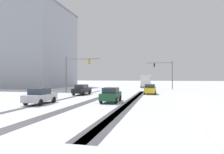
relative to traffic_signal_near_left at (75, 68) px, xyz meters
The scene contains 14 objects.
ground_plane 26.76m from the traffic_signal_near_left, 72.29° to the right, with size 300.00×300.00×0.00m, color silver.
wheel_track_left_lane 13.56m from the traffic_signal_near_left, 56.08° to the right, with size 1.09×31.91×0.01m, color #4C4C51.
wheel_track_right_lane 16.36m from the traffic_signal_near_left, 42.47° to the right, with size 0.96×31.91×0.01m, color #4C4C51.
wheel_track_center 16.66m from the traffic_signal_near_left, 41.45° to the right, with size 1.09×31.91×0.01m, color #4C4C51.
wheel_track_oncoming 11.94m from the traffic_signal_near_left, 73.54° to the right, with size 0.76×31.91×0.01m, color #4C4C51.
sidewalk_kerb_right 23.12m from the traffic_signal_near_left, 32.15° to the right, with size 4.00×31.91×0.12m, color white.
traffic_signal_near_left is the anchor object (origin of this frame).
traffic_signal_far_right 21.28m from the traffic_signal_near_left, 40.30° to the left, with size 5.88×0.61×6.50m.
car_yellow_cab_lead 13.97m from the traffic_signal_near_left, ahead, with size 1.86×4.11×1.62m.
car_black_second 6.46m from the traffic_signal_near_left, 55.65° to the right, with size 1.94×4.16×1.62m.
car_dark_green_third 16.29m from the traffic_signal_near_left, 52.21° to the right, with size 1.90×4.13×1.62m.
car_silver_fourth 16.39m from the traffic_signal_near_left, 79.34° to the right, with size 1.85×4.11×1.62m.
bus_oncoming 25.20m from the traffic_signal_near_left, 63.19° to the left, with size 2.98×11.09×3.38m.
office_building_far_left_block 29.29m from the traffic_signal_near_left, 146.63° to the left, with size 27.29×19.43×21.99m.
Camera 1 is at (6.99, -9.19, 2.77)m, focal length 32.38 mm.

